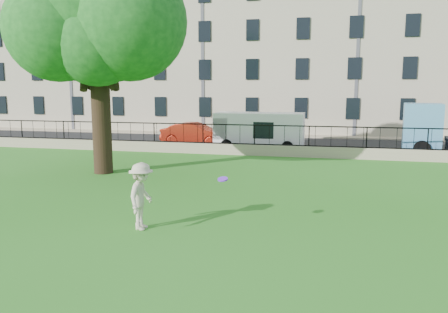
% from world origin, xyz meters
% --- Properties ---
extents(ground, '(120.00, 120.00, 0.00)m').
position_xyz_m(ground, '(0.00, 0.00, 0.00)').
color(ground, '#28731B').
rests_on(ground, ground).
extents(retaining_wall, '(50.00, 0.40, 0.60)m').
position_xyz_m(retaining_wall, '(0.00, 12.00, 0.30)').
color(retaining_wall, gray).
rests_on(retaining_wall, ground).
extents(iron_railing, '(50.00, 0.05, 1.13)m').
position_xyz_m(iron_railing, '(0.00, 12.00, 1.15)').
color(iron_railing, black).
rests_on(iron_railing, retaining_wall).
extents(street, '(60.00, 9.00, 0.01)m').
position_xyz_m(street, '(0.00, 16.70, 0.01)').
color(street, black).
rests_on(street, ground).
extents(sidewalk, '(60.00, 1.40, 0.12)m').
position_xyz_m(sidewalk, '(0.00, 21.90, 0.06)').
color(sidewalk, gray).
rests_on(sidewalk, ground).
extents(building_row, '(56.40, 10.40, 13.80)m').
position_xyz_m(building_row, '(0.00, 27.57, 6.92)').
color(building_row, '#BAAD94').
rests_on(building_row, ground).
extents(tree, '(8.30, 6.50, 10.41)m').
position_xyz_m(tree, '(-5.88, 5.47, 6.96)').
color(tree, black).
rests_on(tree, ground).
extents(man, '(0.73, 1.21, 1.81)m').
position_xyz_m(man, '(-0.87, -1.50, 0.91)').
color(man, beige).
rests_on(man, ground).
extents(frisbee, '(0.36, 0.35, 0.12)m').
position_xyz_m(frisbee, '(1.30, -1.25, 1.43)').
color(frisbee, '#7127DE').
extents(red_sedan, '(4.62, 1.94, 1.48)m').
position_xyz_m(red_sedan, '(-4.50, 15.40, 0.74)').
color(red_sedan, '#A42514').
rests_on(red_sedan, street).
extents(white_van, '(5.39, 2.14, 2.25)m').
position_xyz_m(white_van, '(-0.09, 14.40, 1.13)').
color(white_van, white).
rests_on(white_van, street).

